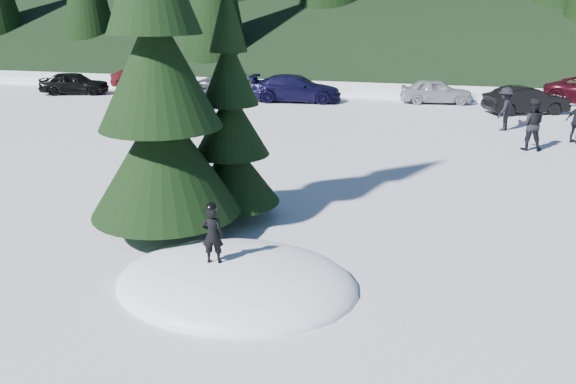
% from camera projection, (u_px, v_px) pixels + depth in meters
% --- Properties ---
extents(ground, '(200.00, 200.00, 0.00)m').
position_uv_depth(ground, '(236.00, 284.00, 10.22)').
color(ground, white).
rests_on(ground, ground).
extents(snow_mound, '(4.48, 3.52, 0.96)m').
position_uv_depth(snow_mound, '(236.00, 284.00, 10.22)').
color(snow_mound, white).
rests_on(snow_mound, ground).
extents(spruce_tall, '(3.20, 3.20, 8.60)m').
position_uv_depth(spruce_tall, '(159.00, 83.00, 11.34)').
color(spruce_tall, black).
rests_on(spruce_tall, ground).
extents(spruce_short, '(2.20, 2.20, 5.37)m').
position_uv_depth(spruce_short, '(231.00, 131.00, 12.77)').
color(spruce_short, black).
rests_on(spruce_short, ground).
extents(child_skier, '(0.42, 0.32, 1.04)m').
position_uv_depth(child_skier, '(212.00, 235.00, 9.83)').
color(child_skier, black).
rests_on(child_skier, snow_mound).
extents(adult_0, '(0.89, 0.70, 1.80)m').
position_uv_depth(adult_0, '(531.00, 124.00, 19.32)').
color(adult_0, black).
rests_on(adult_0, ground).
extents(adult_2, '(1.04, 1.28, 1.72)m').
position_uv_depth(adult_2, '(505.00, 109.00, 22.38)').
color(adult_2, black).
rests_on(adult_2, ground).
extents(car_0, '(3.96, 2.45, 1.26)m').
position_uv_depth(car_0, '(74.00, 83.00, 31.47)').
color(car_0, black).
rests_on(car_0, ground).
extents(car_1, '(4.10, 2.40, 1.28)m').
position_uv_depth(car_1, '(142.00, 80.00, 32.66)').
color(car_1, black).
rests_on(car_1, ground).
extents(car_2, '(4.87, 2.45, 1.32)m').
position_uv_depth(car_2, '(240.00, 86.00, 30.20)').
color(car_2, '#47494E').
rests_on(car_2, ground).
extents(car_3, '(4.89, 2.40, 1.37)m').
position_uv_depth(car_3, '(296.00, 88.00, 29.08)').
color(car_3, black).
rests_on(car_3, ground).
extents(car_4, '(3.74, 1.87, 1.22)m').
position_uv_depth(car_4, '(436.00, 91.00, 28.59)').
color(car_4, '#9B9DA4').
rests_on(car_4, ground).
extents(car_5, '(4.00, 2.72, 1.25)m').
position_uv_depth(car_5, '(526.00, 100.00, 25.88)').
color(car_5, black).
rests_on(car_5, ground).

